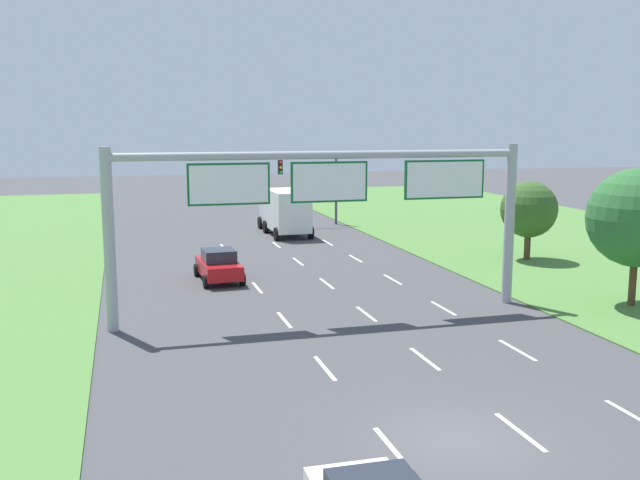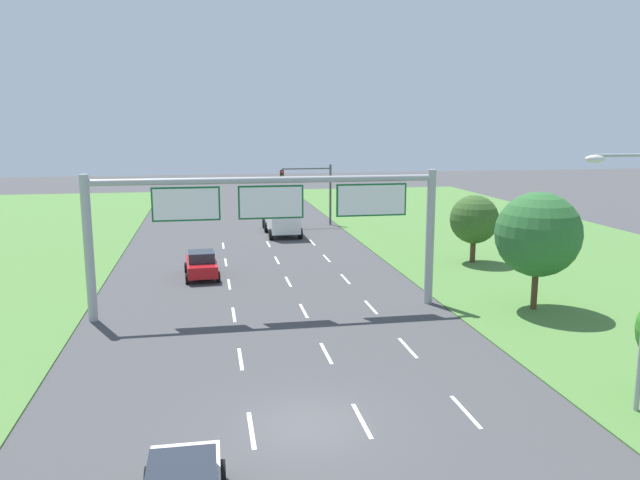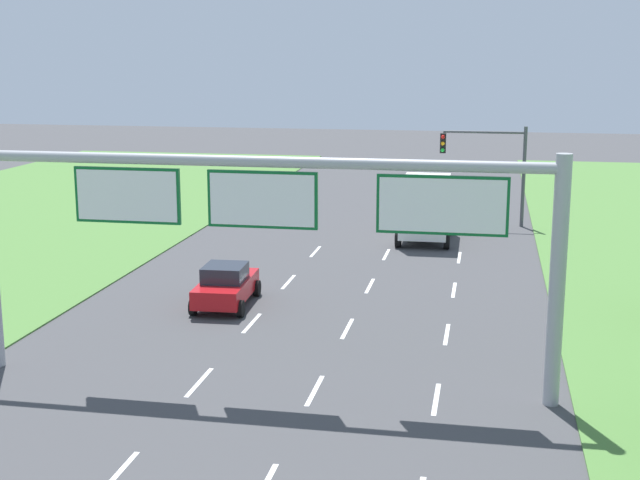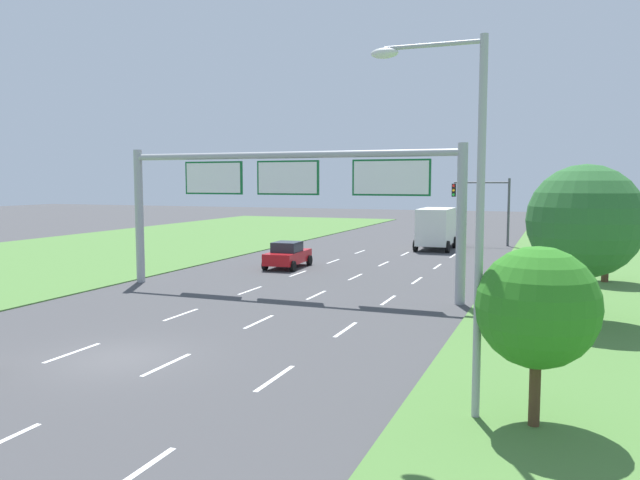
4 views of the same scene
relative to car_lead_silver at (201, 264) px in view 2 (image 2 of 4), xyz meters
The scene contains 11 objects.
ground_plane 20.35m from the car_lead_silver, 80.58° to the right, with size 200.00×200.00×0.00m, color #424244.
lane_dashes_inner_left 14.17m from the car_lead_silver, 83.59° to the right, with size 0.14×50.40×0.01m.
lane_dashes_inner_right 14.97m from the car_lead_silver, 70.14° to the right, with size 0.14×50.40×0.01m.
lane_dashes_slip 16.49m from the car_lead_silver, 58.61° to the right, with size 0.14×50.40×0.01m.
car_lead_silver is the anchor object (origin of this frame).
box_truck 15.94m from the car_lead_silver, 65.31° to the left, with size 2.75×7.14×3.24m.
sign_gantry 9.56m from the car_lead_silver, 65.57° to the right, with size 17.24×0.44×7.00m.
traffic_light_mast 21.07m from the car_lead_silver, 62.01° to the left, with size 4.76×0.49×5.60m.
street_lamp 25.48m from the car_lead_silver, 57.02° to the right, with size 2.61×0.32×8.50m.
roadside_tree_mid 19.57m from the car_lead_silver, 31.03° to the right, with size 4.22×4.22×6.00m.
roadside_tree_far 18.16m from the car_lead_silver, ahead, with size 3.25×3.25×4.62m.
Camera 2 is at (-2.86, -17.86, 9.28)m, focal length 35.00 mm.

